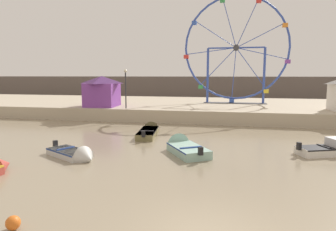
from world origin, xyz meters
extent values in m
cube|color=#B7A88E|center=(0.00, 29.25, 0.64)|extent=(110.00, 18.56, 1.28)
cube|color=#564C47|center=(0.00, 46.58, 2.20)|extent=(140.00, 3.00, 4.40)
cube|color=#93BCAD|center=(-1.90, 8.93, 0.25)|extent=(2.99, 3.46, 0.50)
cube|color=navy|center=(-1.90, 8.93, 0.46)|extent=(2.99, 3.44, 0.08)
cone|color=#93BCAD|center=(-2.93, 10.58, 0.25)|extent=(1.73, 1.52, 1.52)
cube|color=black|center=(-1.03, 7.55, 0.61)|extent=(0.31, 0.30, 0.44)
cube|color=navy|center=(-1.69, 8.61, 0.53)|extent=(1.23, 0.86, 0.06)
cube|color=silver|center=(-8.58, 7.15, 0.19)|extent=(3.14, 2.55, 0.38)
cube|color=navy|center=(-8.58, 7.15, 0.34)|extent=(3.12, 2.55, 0.08)
cone|color=silver|center=(-7.01, 6.28, 0.19)|extent=(1.30, 1.48, 1.26)
cube|color=black|center=(-9.92, 7.90, 0.49)|extent=(0.29, 0.31, 0.44)
cube|color=navy|center=(-8.90, 7.33, 0.41)|extent=(0.69, 1.06, 0.06)
cone|color=#B24238|center=(-10.47, 4.10, 0.23)|extent=(1.28, 1.10, 1.21)
cube|color=silver|center=(6.36, 10.77, 0.24)|extent=(4.24, 2.74, 0.48)
cube|color=black|center=(6.36, 10.77, 0.44)|extent=(4.21, 2.75, 0.08)
cube|color=black|center=(4.40, 9.97, 0.59)|extent=(0.28, 0.30, 0.44)
cube|color=black|center=(5.90, 10.58, 0.51)|extent=(0.57, 1.09, 0.06)
cube|color=olive|center=(-5.74, 13.77, 0.23)|extent=(1.76, 4.19, 0.47)
cube|color=black|center=(-5.74, 13.77, 0.43)|extent=(1.78, 4.15, 0.08)
cone|color=olive|center=(-6.08, 16.32, 0.23)|extent=(1.31, 1.26, 1.18)
cube|color=black|center=(-5.46, 11.66, 0.58)|extent=(0.26, 0.23, 0.44)
cube|color=black|center=(-5.67, 13.27, 0.50)|extent=(1.07, 0.30, 0.06)
torus|color=#334CA8|center=(0.79, 29.04, 7.85)|extent=(12.17, 0.24, 12.17)
cylinder|color=#38383D|center=(0.79, 29.04, 7.85)|extent=(0.70, 0.50, 0.70)
cylinder|color=#334CA8|center=(-2.18, 29.04, 7.50)|extent=(5.93, 0.08, 0.77)
cube|color=red|center=(-5.14, 29.04, 6.87)|extent=(0.56, 0.48, 0.44)
cylinder|color=#334CA8|center=(-1.26, 29.04, 5.68)|extent=(4.15, 0.08, 4.39)
cube|color=#33934C|center=(-3.31, 29.04, 3.23)|extent=(0.56, 0.48, 0.44)
cylinder|color=#334CA8|center=(0.61, 29.04, 4.87)|extent=(0.43, 0.08, 5.96)
cube|color=#3356B7|center=(0.44, 29.04, 1.61)|extent=(0.56, 0.48, 0.44)
cylinder|color=#334CA8|center=(2.57, 29.04, 5.45)|extent=(3.63, 0.08, 4.83)
cube|color=yellow|center=(4.35, 29.04, 2.78)|extent=(0.56, 0.48, 0.44)
cylinder|color=#334CA8|center=(3.69, 29.04, 7.16)|extent=(5.82, 0.08, 1.45)
cube|color=purple|center=(6.59, 29.04, 6.19)|extent=(0.56, 0.48, 0.44)
cylinder|color=#334CA8|center=(3.45, 29.04, 9.18)|extent=(5.37, 0.08, 2.75)
cube|color=orange|center=(6.12, 29.04, 10.24)|extent=(0.56, 0.48, 0.44)
cylinder|color=#334CA8|center=(1.97, 29.04, 10.58)|extent=(2.44, 0.08, 5.51)
cube|color=red|center=(3.15, 29.04, 13.04)|extent=(0.56, 0.48, 0.44)
cylinder|color=#334CA8|center=(-0.07, 29.04, 10.70)|extent=(1.79, 0.08, 5.74)
cube|color=#33934C|center=(-0.92, 29.04, 13.28)|extent=(0.56, 0.48, 0.44)
cylinder|color=#334CA8|center=(-1.70, 29.04, 9.48)|extent=(5.03, 0.08, 3.35)
cube|color=#3356B7|center=(-4.20, 29.04, 10.84)|extent=(0.56, 0.48, 0.44)
cylinder|color=#334CA8|center=(-2.49, 29.04, 4.56)|extent=(0.28, 0.28, 6.56)
cylinder|color=#334CA8|center=(4.07, 29.04, 4.56)|extent=(0.28, 0.28, 6.56)
cylinder|color=#334CA8|center=(0.79, 29.04, 7.85)|extent=(6.56, 0.18, 0.18)
cube|color=#4C4C51|center=(0.79, 29.04, 1.32)|extent=(7.36, 1.20, 0.08)
cube|color=purple|center=(-13.31, 22.45, 2.53)|extent=(3.43, 3.82, 2.50)
pyramid|color=#462156|center=(-13.31, 22.45, 4.16)|extent=(3.77, 4.20, 0.80)
cylinder|color=#2D2D33|center=(-10.09, 21.01, 3.11)|extent=(0.12, 0.12, 3.66)
sphere|color=#F2EACC|center=(-10.09, 21.01, 5.08)|extent=(0.32, 0.32, 0.32)
sphere|color=orange|center=(-5.81, -0.92, 0.22)|extent=(0.44, 0.44, 0.44)
camera|label=1|loc=(0.61, -8.49, 4.66)|focal=32.72mm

